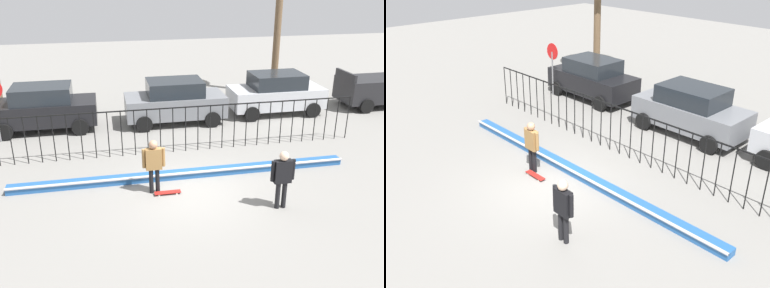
% 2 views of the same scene
% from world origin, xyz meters
% --- Properties ---
extents(ground_plane, '(60.00, 60.00, 0.00)m').
position_xyz_m(ground_plane, '(0.00, 0.00, 0.00)').
color(ground_plane, gray).
extents(bowl_coping_ledge, '(11.00, 0.40, 0.27)m').
position_xyz_m(bowl_coping_ledge, '(0.00, 1.00, 0.12)').
color(bowl_coping_ledge, '#235699').
rests_on(bowl_coping_ledge, ground).
extents(perimeter_fence, '(14.04, 0.04, 1.72)m').
position_xyz_m(perimeter_fence, '(0.00, 3.16, 1.07)').
color(perimeter_fence, black).
rests_on(perimeter_fence, ground).
extents(skateboarder, '(0.69, 0.26, 1.70)m').
position_xyz_m(skateboarder, '(-1.07, 0.17, 1.02)').
color(skateboarder, black).
rests_on(skateboarder, ground).
extents(skateboard, '(0.80, 0.20, 0.07)m').
position_xyz_m(skateboard, '(-0.71, -0.02, 0.06)').
color(skateboard, '#A51E19').
rests_on(skateboard, ground).
extents(camera_operator, '(0.70, 0.26, 1.74)m').
position_xyz_m(camera_operator, '(2.31, -1.45, 1.04)').
color(camera_operator, black).
rests_on(camera_operator, ground).
extents(parked_car_black, '(4.30, 2.12, 1.90)m').
position_xyz_m(parked_car_black, '(-4.89, 6.61, 0.97)').
color(parked_car_black, black).
rests_on(parked_car_black, ground).
extents(parked_car_gray, '(4.30, 2.12, 1.90)m').
position_xyz_m(parked_car_gray, '(0.63, 6.44, 0.97)').
color(parked_car_gray, slate).
rests_on(parked_car_gray, ground).
extents(stop_sign, '(0.76, 0.07, 2.50)m').
position_xyz_m(stop_sign, '(-6.49, 5.53, 1.62)').
color(stop_sign, slate).
rests_on(stop_sign, ground).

